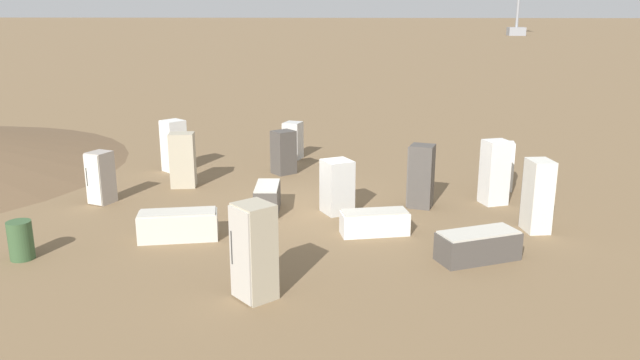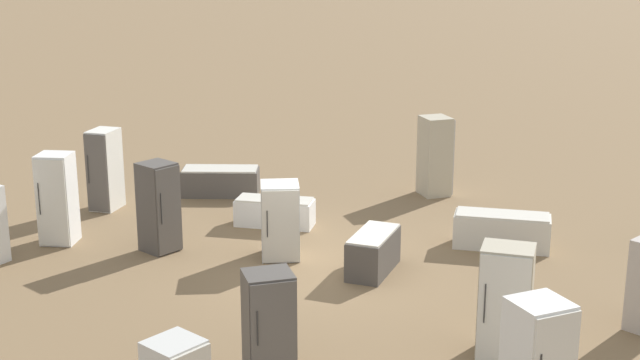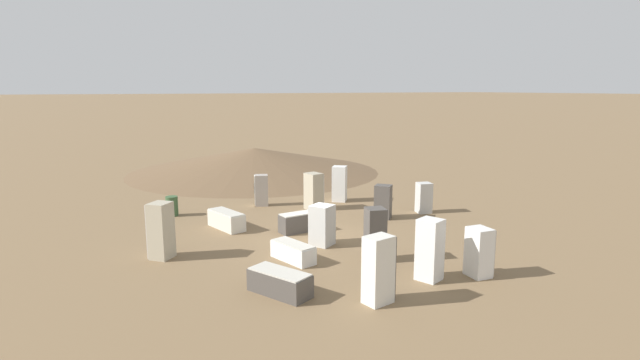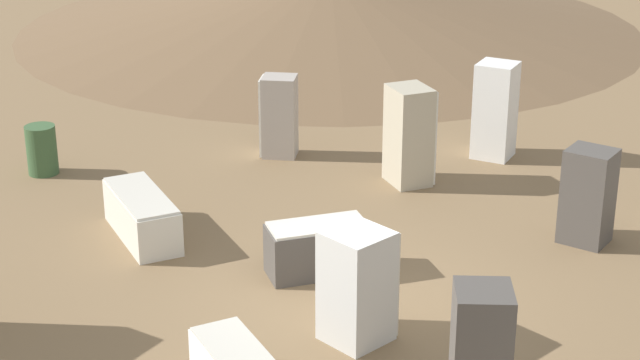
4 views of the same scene
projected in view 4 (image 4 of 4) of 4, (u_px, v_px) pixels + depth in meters
ground_plane at (352, 304)px, 14.61m from camera, size 1000.00×1000.00×0.00m
discarded_fridge_3 at (588, 196)px, 16.26m from camera, size 0.94×0.94×1.50m
discarded_fridge_4 at (410, 135)px, 18.49m from camera, size 0.79×0.86×1.74m
discarded_fridge_5 at (358, 286)px, 13.48m from camera, size 1.04×1.02×1.50m
discarded_fridge_7 at (142, 216)px, 16.53m from camera, size 1.11×2.02×0.72m
discarded_fridge_8 at (318, 249)px, 15.37m from camera, size 1.50×0.77×0.77m
discarded_fridge_11 at (496, 110)px, 19.71m from camera, size 0.97×0.97×1.80m
discarded_fridge_12 at (279, 116)px, 19.81m from camera, size 0.80×0.74×1.53m
rusty_barrel at (42, 150)px, 19.05m from camera, size 0.54×0.54×0.90m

